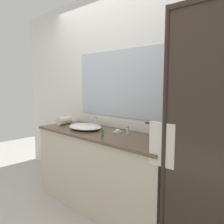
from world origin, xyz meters
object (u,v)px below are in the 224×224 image
object	(u,v)px
faucet	(95,124)
amenity_bottle_conditioner	(154,134)
amenity_bottle_shampoo	(102,133)
rolled_towel_near_edge	(64,121)
sink_basin	(85,127)
soap_dish	(117,131)
amenity_bottle_lotion	(128,131)

from	to	relation	value
faucet	amenity_bottle_conditioner	xyz separation A→B (m)	(0.88, -0.01, -0.00)
amenity_bottle_shampoo	rolled_towel_near_edge	size ratio (longest dim) A/B	0.37
faucet	amenity_bottle_shampoo	xyz separation A→B (m)	(0.44, -0.31, -0.01)
faucet	amenity_bottle_shampoo	world-z (taller)	faucet
sink_basin	rolled_towel_near_edge	size ratio (longest dim) A/B	2.07
soap_dish	rolled_towel_near_edge	world-z (taller)	rolled_towel_near_edge
soap_dish	amenity_bottle_shampoo	world-z (taller)	amenity_bottle_shampoo
amenity_bottle_shampoo	amenity_bottle_conditioner	world-z (taller)	amenity_bottle_conditioner
faucet	rolled_towel_near_edge	bearing A→B (deg)	-161.66
amenity_bottle_shampoo	rolled_towel_near_edge	xyz separation A→B (m)	(-0.91, 0.15, 0.02)
rolled_towel_near_edge	faucet	bearing A→B (deg)	18.34
sink_basin	amenity_bottle_conditioner	distance (m)	0.89
soap_dish	faucet	bearing A→B (deg)	175.66
soap_dish	amenity_bottle_shampoo	size ratio (longest dim) A/B	1.25
rolled_towel_near_edge	amenity_bottle_shampoo	bearing A→B (deg)	-9.57
soap_dish	amenity_bottle_lotion	distance (m)	0.17
faucet	sink_basin	bearing A→B (deg)	-90.00
faucet	soap_dish	distance (m)	0.41
amenity_bottle_shampoo	amenity_bottle_conditioner	size ratio (longest dim) A/B	0.83
sink_basin	faucet	world-z (taller)	faucet
amenity_bottle_shampoo	soap_dish	bearing A→B (deg)	97.28
amenity_bottle_shampoo	amenity_bottle_conditioner	bearing A→B (deg)	33.95
faucet	amenity_bottle_conditioner	bearing A→B (deg)	-0.77
amenity_bottle_lotion	amenity_bottle_conditioner	distance (m)	0.31
faucet	rolled_towel_near_edge	xyz separation A→B (m)	(-0.46, -0.15, 0.01)
sink_basin	amenity_bottle_conditioner	world-z (taller)	amenity_bottle_conditioner
soap_dish	rolled_towel_near_edge	xyz separation A→B (m)	(-0.87, -0.12, 0.04)
soap_dish	rolled_towel_near_edge	bearing A→B (deg)	-171.95
amenity_bottle_shampoo	rolled_towel_near_edge	world-z (taller)	rolled_towel_near_edge
amenity_bottle_lotion	rolled_towel_near_edge	bearing A→B (deg)	-173.95
sink_basin	rolled_towel_near_edge	bearing A→B (deg)	177.89
sink_basin	rolled_towel_near_edge	xyz separation A→B (m)	(-0.46, 0.02, 0.02)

